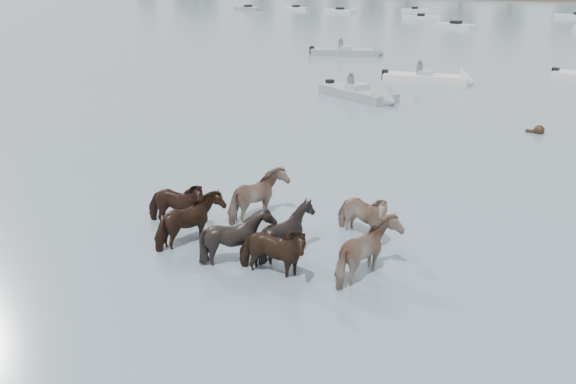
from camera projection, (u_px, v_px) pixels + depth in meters
The scene contains 6 objects.
ground at pixel (268, 309), 11.83m from camera, with size 400.00×400.00×0.00m, color slate.
pony_herd at pixel (269, 228), 14.28m from camera, with size 7.25×4.03×1.54m.
swimming_pony at pixel (538, 131), 24.60m from camera, with size 0.72×0.44×0.44m.
motorboat_a at pixel (438, 80), 35.37m from camera, with size 5.52×2.46×1.92m.
motorboat_b at pixel (367, 96), 30.79m from camera, with size 5.15×3.53×1.92m.
motorboat_f at pixel (355, 53), 47.06m from camera, with size 5.89×3.50×1.92m.
Camera 1 is at (5.35, -8.81, 6.24)m, focal length 37.66 mm.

